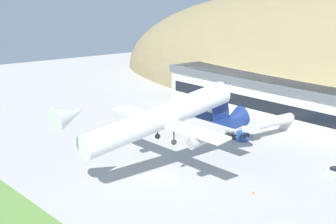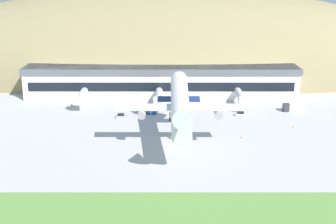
{
  "view_description": "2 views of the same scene",
  "coord_description": "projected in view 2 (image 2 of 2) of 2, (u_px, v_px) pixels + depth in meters",
  "views": [
    {
      "loc": [
        87.59,
        -65.55,
        39.73
      ],
      "look_at": [
        -0.41,
        3.29,
        13.23
      ],
      "focal_mm": 60.0,
      "sensor_mm": 36.0,
      "label": 1
    },
    {
      "loc": [
        -2.76,
        -119.65,
        47.27
      ],
      "look_at": [
        -2.86,
        -2.77,
        11.55
      ],
      "focal_mm": 50.0,
      "sensor_mm": 36.0,
      "label": 2
    }
  ],
  "objects": [
    {
      "name": "terminal_building",
      "position": [
        162.0,
        78.0,
        181.32
      ],
      "size": [
        104.46,
        18.11,
        12.05
      ],
      "color": "white",
      "rests_on": "ground_plane"
    },
    {
      "name": "jetway_1",
      "position": [
        159.0,
        97.0,
        165.29
      ],
      "size": [
        3.38,
        16.55,
        5.43
      ],
      "color": "silver",
      "rests_on": "ground_plane"
    },
    {
      "name": "fuel_truck",
      "position": [
        146.0,
        109.0,
        159.59
      ],
      "size": [
        7.07,
        2.88,
        3.3
      ],
      "color": "#264C99",
      "rests_on": "ground_plane"
    },
    {
      "name": "jetway_0",
      "position": [
        81.0,
        96.0,
        166.19
      ],
      "size": [
        3.38,
        14.8,
        5.43
      ],
      "color": "silver",
      "rests_on": "ground_plane"
    },
    {
      "name": "service_car_1",
      "position": [
        122.0,
        116.0,
        155.36
      ],
      "size": [
        3.79,
        1.92,
        1.46
      ],
      "color": "#999EA3",
      "rests_on": "ground_plane"
    },
    {
      "name": "hill_backdrop",
      "position": [
        164.0,
        73.0,
        221.74
      ],
      "size": [
        271.7,
        83.34,
        79.1
      ],
      "primitive_type": "ellipsoid",
      "color": "#8E7F56",
      "rests_on": "ground_plane"
    },
    {
      "name": "jetway_2",
      "position": [
        241.0,
        97.0,
        165.39
      ],
      "size": [
        3.38,
        16.31,
        5.43
      ],
      "color": "silver",
      "rests_on": "ground_plane"
    },
    {
      "name": "cargo_airplane",
      "position": [
        180.0,
        105.0,
        125.77
      ],
      "size": [
        34.7,
        47.35,
        13.08
      ],
      "color": "silver"
    },
    {
      "name": "service_car_0",
      "position": [
        241.0,
        114.0,
        157.34
      ],
      "size": [
        3.8,
        1.84,
        1.45
      ],
      "color": "silver",
      "rests_on": "ground_plane"
    },
    {
      "name": "traffic_cone_1",
      "position": [
        293.0,
        126.0,
        146.11
      ],
      "size": [
        0.52,
        0.52,
        0.58
      ],
      "color": "orange",
      "rests_on": "ground_plane"
    },
    {
      "name": "traffic_cone_0",
      "position": [
        242.0,
        137.0,
        136.77
      ],
      "size": [
        0.52,
        0.52,
        0.58
      ],
      "color": "orange",
      "rests_on": "ground_plane"
    },
    {
      "name": "ground_plane",
      "position": [
        178.0,
        149.0,
        128.24
      ],
      "size": [
        341.36,
        341.36,
        0.0
      ],
      "primitive_type": "plane",
      "color": "#B7B5AF"
    },
    {
      "name": "box_truck",
      "position": [
        292.0,
        107.0,
        162.22
      ],
      "size": [
        6.22,
        2.47,
        2.91
      ],
      "color": "#333338",
      "rests_on": "ground_plane"
    }
  ]
}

